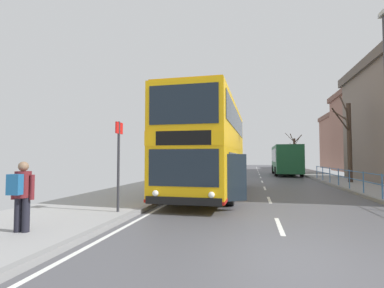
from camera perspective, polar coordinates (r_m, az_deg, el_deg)
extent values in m
cube|color=#4E4E53|center=(5.68, 19.51, -21.38)|extent=(8.40, 140.00, 0.06)
cube|color=silver|center=(8.16, 17.06, -15.36)|extent=(0.12, 2.00, 0.00)
cube|color=silver|center=(12.88, 15.17, -10.70)|extent=(0.12, 2.00, 0.00)
cube|color=silver|center=(17.64, 14.32, -8.55)|extent=(0.12, 2.00, 0.00)
cube|color=silver|center=(22.42, 13.83, -7.31)|extent=(0.12, 2.00, 0.00)
cube|color=silver|center=(27.20, 13.52, -6.50)|extent=(0.12, 2.00, 0.00)
cube|color=silver|center=(31.99, 13.30, -5.94)|extent=(0.12, 2.00, 0.00)
cube|color=silver|center=(36.78, 13.14, -5.52)|extent=(0.12, 2.00, 0.00)
cube|color=silver|center=(41.58, 13.02, -5.20)|extent=(0.12, 2.00, 0.00)
cube|color=silver|center=(46.37, 12.92, -4.95)|extent=(0.12, 2.00, 0.00)
cube|color=silver|center=(51.17, 12.84, -4.74)|extent=(0.12, 2.00, 0.00)
cube|color=silver|center=(55.97, 12.77, -4.57)|extent=(0.12, 2.00, 0.00)
cube|color=silver|center=(6.52, -19.85, -18.59)|extent=(0.12, 133.00, 0.00)
cube|color=gray|center=(6.68, -22.52, -17.54)|extent=(0.20, 140.00, 0.14)
cube|color=#F4B20F|center=(14.22, 3.76, -4.92)|extent=(2.77, 10.73, 1.83)
cube|color=#F4B20F|center=(14.22, 3.74, -0.26)|extent=(2.79, 10.78, 0.48)
cube|color=#F4B20F|center=(14.31, 3.73, 4.05)|extent=(2.77, 10.73, 1.67)
cube|color=#D0970D|center=(14.44, 3.72, 7.50)|extent=(2.69, 10.40, 0.08)
cube|color=#19232D|center=(8.97, -1.82, -4.76)|extent=(2.27, 0.07, 1.17)
cube|color=black|center=(8.99, -1.82, 1.21)|extent=(1.81, 0.06, 0.46)
cube|color=#19232D|center=(9.13, -1.80, 7.97)|extent=(2.27, 0.07, 1.27)
cube|color=black|center=(9.06, -1.84, -11.33)|extent=(2.45, 0.12, 0.24)
cube|color=#B2140F|center=(14.28, 3.77, -8.36)|extent=(2.80, 10.78, 0.10)
cube|color=#19232D|center=(14.33, 9.09, -3.85)|extent=(0.17, 8.33, 0.95)
cube|color=#19232D|center=(14.17, 8.95, 4.48)|extent=(0.19, 9.61, 1.00)
cube|color=#19232D|center=(14.74, -1.09, -3.86)|extent=(0.17, 8.33, 0.95)
cube|color=#19232D|center=(14.59, -1.34, 4.24)|extent=(0.19, 9.61, 1.00)
sphere|color=white|center=(8.84, 3.91, -10.10)|extent=(0.20, 0.20, 0.20)
sphere|color=white|center=(9.30, -7.33, -9.73)|extent=(0.20, 0.20, 0.20)
cube|color=#19232D|center=(9.78, 8.80, -6.61)|extent=(0.69, 0.48, 1.58)
cube|color=black|center=(10.11, 7.00, -6.50)|extent=(0.12, 0.90, 1.58)
cylinder|color=black|center=(11.01, 7.55, -9.43)|extent=(0.32, 1.05, 1.04)
cylinder|color=black|center=(11.52, -5.00, -9.15)|extent=(0.32, 1.05, 1.04)
cylinder|color=black|center=(17.54, 9.64, -6.93)|extent=(0.32, 1.05, 1.04)
cylinder|color=black|center=(17.86, 1.61, -6.89)|extent=(0.32, 1.05, 1.04)
cube|color=#19512D|center=(31.99, 18.21, -2.86)|extent=(2.61, 9.26, 2.73)
cube|color=#19232D|center=(31.91, 15.98, -2.20)|extent=(0.15, 7.83, 1.31)
cube|color=#19232D|center=(32.13, 20.40, -2.14)|extent=(0.15, 7.83, 1.31)
cube|color=#19232D|center=(36.60, 17.55, -2.42)|extent=(2.11, 0.07, 1.64)
cylinder|color=black|center=(34.54, 15.89, -4.88)|extent=(0.30, 0.96, 0.96)
cylinder|color=black|center=(34.74, 19.79, -4.81)|extent=(0.30, 0.96, 0.96)
cylinder|color=black|center=(29.13, 16.43, -5.28)|extent=(0.30, 0.96, 0.96)
cylinder|color=black|center=(29.37, 21.04, -5.18)|extent=(0.30, 0.96, 0.96)
cylinder|color=#386BA8|center=(14.00, 33.73, -7.04)|extent=(0.05, 0.05, 1.01)
cylinder|color=#386BA8|center=(15.89, 31.03, -6.55)|extent=(0.05, 0.05, 1.01)
cylinder|color=#386BA8|center=(17.80, 28.91, -6.16)|extent=(0.05, 0.05, 1.01)
cylinder|color=#386BA8|center=(19.73, 27.21, -5.83)|extent=(0.05, 0.05, 1.01)
cylinder|color=#386BA8|center=(21.68, 25.81, -5.56)|extent=(0.05, 0.05, 1.01)
cylinder|color=#386BA8|center=(23.64, 24.65, -5.34)|extent=(0.05, 0.05, 1.01)
cylinder|color=#386BA8|center=(25.61, 23.67, -5.14)|extent=(0.05, 0.05, 1.01)
cylinder|color=#386BA8|center=(14.91, 32.25, -5.04)|extent=(0.04, 22.16, 0.04)
cylinder|color=#386BA8|center=(14.93, 32.29, -6.59)|extent=(0.04, 22.16, 0.04)
cylinder|color=black|center=(7.66, -31.39, -11.80)|extent=(0.18, 0.18, 0.81)
cylinder|color=black|center=(7.55, -30.22, -11.96)|extent=(0.18, 0.18, 0.81)
cylinder|color=maroon|center=(7.52, -30.69, -6.95)|extent=(0.38, 0.38, 0.59)
cylinder|color=maroon|center=(7.66, -32.04, -7.28)|extent=(0.11, 0.11, 0.56)
cylinder|color=maroon|center=(7.40, -29.30, -7.52)|extent=(0.11, 0.11, 0.56)
sphere|color=#84664C|center=(7.50, -30.61, -3.88)|extent=(0.25, 0.25, 0.22)
cube|color=#1E598C|center=(7.31, -31.88, -6.89)|extent=(0.30, 0.21, 0.45)
cylinder|color=#2D2D33|center=(9.16, -14.49, -4.33)|extent=(0.08, 0.08, 2.79)
cube|color=red|center=(9.23, -14.34, 3.11)|extent=(0.04, 0.44, 0.36)
cube|color=#B2B2AD|center=(17.95, 33.90, 20.81)|extent=(0.28, 0.60, 0.20)
cylinder|color=#423328|center=(22.59, 28.92, 0.28)|extent=(0.30, 0.30, 5.46)
cylinder|color=#423328|center=(21.90, 28.66, 4.22)|extent=(0.70, 1.61, 1.49)
cylinder|color=#423328|center=(23.23, 28.11, 6.71)|extent=(0.41, 0.97, 1.64)
cylinder|color=#423328|center=(22.93, 27.57, 4.97)|extent=(0.94, 0.72, 0.89)
cylinder|color=#423328|center=(22.10, 27.55, 4.26)|extent=(1.40, 1.02, 1.62)
cylinder|color=#423328|center=(23.30, 28.53, 3.73)|extent=(0.18, 1.27, 1.07)
cylinder|color=#423328|center=(23.24, 28.85, 4.87)|extent=(0.43, 1.04, 1.82)
cylinder|color=#423328|center=(44.77, 19.77, -1.85)|extent=(0.34, 0.34, 4.54)
cylinder|color=#423328|center=(44.58, 20.32, 0.61)|extent=(0.93, 0.72, 1.61)
cylinder|color=#423328|center=(45.55, 19.37, 1.01)|extent=(0.49, 1.55, 1.69)
cylinder|color=#423328|center=(44.66, 18.91, 1.24)|extent=(1.36, 0.31, 1.39)
cylinder|color=#423328|center=(45.16, 20.40, 0.97)|extent=(1.26, 0.60, 1.31)
cylinder|color=#423328|center=(45.00, 19.35, -0.49)|extent=(0.65, 0.58, 1.09)
cylinder|color=#423328|center=(44.47, 19.06, -0.66)|extent=(1.23, 0.60, 0.92)
cylinder|color=#423328|center=(45.34, 19.50, -0.74)|extent=(0.34, 1.21, 0.86)
cube|color=#936656|center=(53.79, 30.25, 0.26)|extent=(8.76, 14.08, 8.63)
cube|color=brown|center=(54.20, 30.13, 5.19)|extent=(9.12, 14.64, 0.70)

